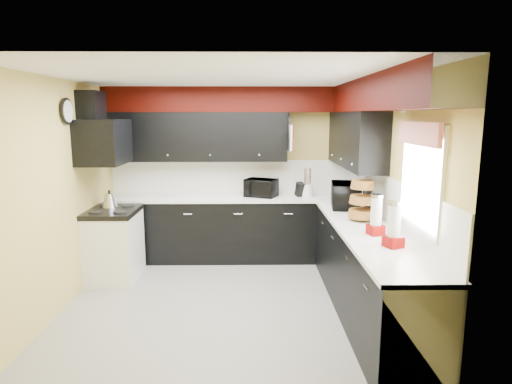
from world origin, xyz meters
The scene contains 35 objects.
ground centered at (0.00, 0.00, 0.00)m, with size 3.60×3.60×0.00m, color gray.
wall_back centered at (0.00, 1.80, 1.25)m, with size 3.60×0.06×2.50m, color #E0C666.
wall_right centered at (1.80, 0.00, 1.25)m, with size 0.06×3.60×2.50m, color #E0C666.
wall_left centered at (-1.80, 0.00, 1.25)m, with size 0.06×3.60×2.50m, color #E0C666.
ceiling centered at (0.00, 0.00, 2.50)m, with size 3.60×3.60×0.06m, color white.
cab_back centered at (0.00, 1.50, 0.45)m, with size 3.60×0.60×0.90m, color black.
cab_right centered at (1.50, -0.30, 0.45)m, with size 0.60×3.00×0.90m, color black.
counter_back centered at (0.00, 1.50, 0.92)m, with size 3.62×0.64×0.04m, color white.
counter_right centered at (1.50, -0.30, 0.92)m, with size 0.64×3.02×0.04m, color white.
splash_back centered at (0.00, 1.79, 1.19)m, with size 3.60×0.02×0.50m, color white.
splash_right centered at (1.79, 0.00, 1.19)m, with size 0.02×3.60×0.50m, color white.
upper_back centered at (-0.50, 1.62, 1.80)m, with size 2.60×0.35×0.70m, color black.
upper_right centered at (1.62, 0.90, 1.80)m, with size 0.35×1.80×0.70m, color black.
soffit_back centered at (0.00, 1.62, 2.33)m, with size 3.60×0.36×0.35m, color black.
soffit_right centered at (1.62, -0.18, 2.33)m, with size 0.36×3.24×0.35m, color black.
stove centered at (-1.50, 0.75, 0.43)m, with size 0.60×0.75×0.86m, color white.
cooktop centered at (-1.50, 0.75, 0.89)m, with size 0.62×0.77×0.06m, color black.
hood centered at (-1.55, 0.75, 1.78)m, with size 0.50×0.78×0.55m, color black.
hood_duct centered at (-1.68, 0.75, 2.20)m, with size 0.24×0.40×0.40m, color black.
window centered at (1.79, -0.90, 1.55)m, with size 0.03×0.86×0.96m, color white, non-canonical shape.
valance centered at (1.73, -0.90, 1.95)m, with size 0.04×0.88×0.20m, color red.
pan_top centered at (0.82, 1.55, 2.00)m, with size 0.03×0.22×0.40m, color black, non-canonical shape.
pan_mid centered at (0.82, 1.42, 1.75)m, with size 0.03×0.28×0.46m, color black, non-canonical shape.
pan_low centered at (0.82, 1.68, 1.72)m, with size 0.03×0.24×0.42m, color black, non-canonical shape.
cut_board centered at (0.83, 1.30, 1.80)m, with size 0.03×0.26×0.35m, color white.
baskets centered at (1.52, 0.05, 1.18)m, with size 0.27×0.27×0.50m, color brown, non-canonical shape.
clock centered at (-1.77, 0.25, 2.15)m, with size 0.03×0.30×0.30m, color black, non-canonical shape.
deco_plate centered at (1.77, -0.35, 2.25)m, with size 0.03×0.24×0.24m, color white, non-canonical shape.
toaster_oven centered at (0.42, 1.51, 1.07)m, with size 0.44×0.37×0.25m, color black.
microwave centered at (1.51, 0.74, 1.10)m, with size 0.57×0.38×0.31m, color black.
utensil_crock centered at (1.10, 1.49, 1.03)m, with size 0.17×0.17×0.18m, color silver.
knife_block centered at (0.99, 1.49, 1.04)m, with size 0.09×0.13×0.20m, color black.
kettle centered at (-1.58, 0.91, 1.01)m, with size 0.19×0.19×0.17m, color #BCBDC1, non-canonical shape.
dispenser_a centered at (1.51, -0.54, 1.13)m, with size 0.14×0.14×0.37m, color maroon, non-canonical shape.
dispenser_b centered at (1.55, -0.94, 1.14)m, with size 0.14×0.14×0.39m, color #5F0A19, non-canonical shape.
Camera 1 is at (0.27, -4.61, 2.11)m, focal length 30.00 mm.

